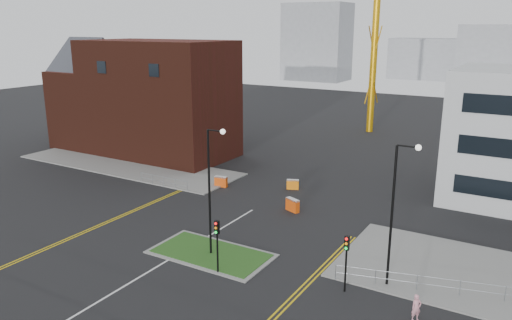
# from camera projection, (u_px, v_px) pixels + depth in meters

# --- Properties ---
(ground) EXTENTS (200.00, 200.00, 0.00)m
(ground) POSITION_uv_depth(u_px,v_px,m) (105.00, 298.00, 29.67)
(ground) COLOR black
(ground) RESTS_ON ground
(pavement_left) EXTENTS (28.00, 8.00, 0.12)m
(pavement_left) POSITION_uv_depth(u_px,v_px,m) (127.00, 165.00, 57.77)
(pavement_left) COLOR slate
(pavement_left) RESTS_ON ground
(island_kerb) EXTENTS (8.60, 4.60, 0.08)m
(island_kerb) POSITION_uv_depth(u_px,v_px,m) (211.00, 254.00, 35.31)
(island_kerb) COLOR slate
(island_kerb) RESTS_ON ground
(grass_island) EXTENTS (8.00, 4.00, 0.12)m
(grass_island) POSITION_uv_depth(u_px,v_px,m) (211.00, 253.00, 35.31)
(grass_island) COLOR #234A18
(grass_island) RESTS_ON ground
(brick_building) EXTENTS (24.20, 10.07, 14.24)m
(brick_building) POSITION_uv_depth(u_px,v_px,m) (141.00, 98.00, 62.45)
(brick_building) COLOR #401910
(brick_building) RESTS_ON ground
(streetlamp_island) EXTENTS (1.46, 0.36, 9.18)m
(streetlamp_island) POSITION_uv_depth(u_px,v_px,m) (212.00, 182.00, 33.80)
(streetlamp_island) COLOR black
(streetlamp_island) RESTS_ON ground
(streetlamp_right_near) EXTENTS (1.46, 0.36, 9.18)m
(streetlamp_right_near) POSITION_uv_depth(u_px,v_px,m) (396.00, 204.00, 29.55)
(streetlamp_right_near) COLOR black
(streetlamp_right_near) RESTS_ON ground
(traffic_light_island) EXTENTS (0.28, 0.33, 3.65)m
(traffic_light_island) POSITION_uv_depth(u_px,v_px,m) (217.00, 237.00, 31.99)
(traffic_light_island) COLOR black
(traffic_light_island) RESTS_ON ground
(traffic_light_right) EXTENTS (0.28, 0.33, 3.65)m
(traffic_light_right) POSITION_uv_depth(u_px,v_px,m) (346.00, 253.00, 29.71)
(traffic_light_right) COLOR black
(traffic_light_right) RESTS_ON ground
(railing_left) EXTENTS (6.05, 0.05, 1.10)m
(railing_left) POSITION_uv_depth(u_px,v_px,m) (163.00, 180.00, 49.84)
(railing_left) COLOR gray
(railing_left) RESTS_ON ground
(railing_right) EXTENTS (19.05, 5.05, 1.10)m
(railing_right) POSITION_uv_depth(u_px,v_px,m) (506.00, 291.00, 28.90)
(railing_right) COLOR gray
(railing_right) RESTS_ON ground
(centre_line) EXTENTS (0.15, 30.00, 0.01)m
(centre_line) POSITION_uv_depth(u_px,v_px,m) (129.00, 283.00, 31.32)
(centre_line) COLOR silver
(centre_line) RESTS_ON ground
(yellow_left_a) EXTENTS (0.12, 24.00, 0.01)m
(yellow_left_a) POSITION_uv_depth(u_px,v_px,m) (119.00, 216.00, 42.40)
(yellow_left_a) COLOR gold
(yellow_left_a) RESTS_ON ground
(yellow_left_b) EXTENTS (0.12, 24.00, 0.01)m
(yellow_left_b) POSITION_uv_depth(u_px,v_px,m) (122.00, 217.00, 42.25)
(yellow_left_b) COLOR gold
(yellow_left_b) RESTS_ON ground
(yellow_right_a) EXTENTS (0.12, 20.00, 0.01)m
(yellow_right_a) POSITION_uv_depth(u_px,v_px,m) (293.00, 295.00, 29.96)
(yellow_right_a) COLOR gold
(yellow_right_a) RESTS_ON ground
(yellow_right_b) EXTENTS (0.12, 20.00, 0.01)m
(yellow_right_b) POSITION_uv_depth(u_px,v_px,m) (298.00, 296.00, 29.81)
(yellow_right_b) COLOR gold
(yellow_right_b) RESTS_ON ground
(skyline_a) EXTENTS (18.00, 12.00, 22.00)m
(skyline_a) POSITION_uv_depth(u_px,v_px,m) (317.00, 42.00, 146.14)
(skyline_a) COLOR gray
(skyline_a) RESTS_ON ground
(skyline_b) EXTENTS (24.00, 12.00, 16.00)m
(skyline_b) POSITION_uv_depth(u_px,v_px,m) (508.00, 56.00, 130.57)
(skyline_b) COLOR gray
(skyline_b) RESTS_ON ground
(skyline_d) EXTENTS (30.00, 12.00, 12.00)m
(skyline_d) POSITION_uv_depth(u_px,v_px,m) (443.00, 59.00, 148.27)
(skyline_d) COLOR gray
(skyline_d) RESTS_ON ground
(pedestrian) EXTENTS (0.66, 0.65, 1.54)m
(pedestrian) POSITION_uv_depth(u_px,v_px,m) (416.00, 308.00, 27.21)
(pedestrian) COLOR pink
(pedestrian) RESTS_ON ground
(barrier_left) EXTENTS (1.34, 0.64, 1.08)m
(barrier_left) POSITION_uv_depth(u_px,v_px,m) (221.00, 181.00, 49.97)
(barrier_left) COLOR #E1490C
(barrier_left) RESTS_ON ground
(barrier_mid) EXTENTS (1.24, 0.81, 0.99)m
(barrier_mid) POSITION_uv_depth(u_px,v_px,m) (293.00, 184.00, 49.23)
(barrier_mid) COLOR orange
(barrier_mid) RESTS_ON ground
(barrier_right) EXTENTS (1.42, 0.94, 1.14)m
(barrier_right) POSITION_uv_depth(u_px,v_px,m) (293.00, 204.00, 43.37)
(barrier_right) COLOR #DE490C
(barrier_right) RESTS_ON ground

